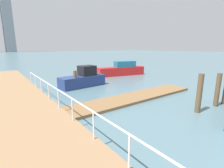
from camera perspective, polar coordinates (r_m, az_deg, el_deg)
name	(u,v)px	position (r m, az deg, el deg)	size (l,w,h in m)	color
ground_plane	(61,82)	(18.62, -17.18, 0.72)	(300.00, 300.00, 0.00)	slate
floating_dock	(133,98)	(12.02, 7.23, -4.77)	(11.24, 2.00, 0.18)	olive
boardwalk_railing	(93,117)	(5.95, -6.52, -11.34)	(0.06, 22.94, 1.08)	white
dock_piling_1	(199,93)	(10.48, 28.10, -2.88)	(0.29, 0.29, 2.26)	brown
dock_piling_2	(218,90)	(12.21, 32.84, -1.73)	(0.28, 0.28, 2.12)	brown
dock_piling_3	(75,80)	(15.03, -12.64, 1.45)	(0.30, 0.30, 1.65)	brown
moored_boat_1	(83,79)	(15.90, -9.98, 1.72)	(4.44, 1.96, 1.95)	navy
moored_boat_2	(122,70)	(22.03, 3.39, 4.97)	(6.54, 2.74, 1.87)	red
skyline_tower_3	(6,11)	(163.84, -32.91, 20.44)	(7.01, 7.12, 62.55)	#8C939E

